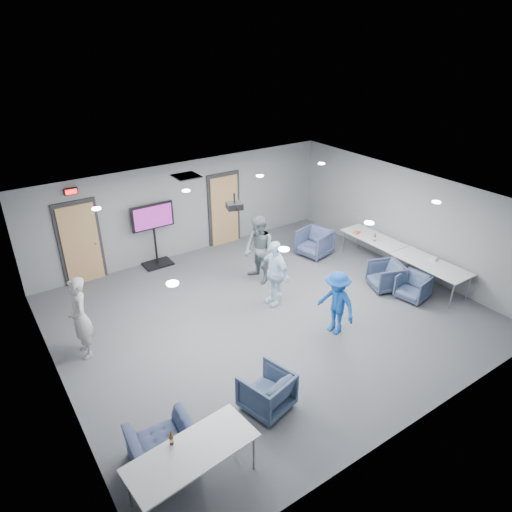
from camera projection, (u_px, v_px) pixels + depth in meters
floor at (268, 314)px, 10.55m from camera, size 9.00×9.00×0.00m
ceiling at (270, 205)px, 9.33m from camera, size 9.00×9.00×0.00m
wall_back at (187, 209)px, 12.90m from camera, size 9.00×0.02×2.70m
wall_front at (420, 363)px, 6.99m from camera, size 9.00×0.02×2.70m
wall_left at (52, 333)px, 7.69m from camera, size 0.02×8.00×2.70m
wall_right at (405, 219)px, 12.20m from camera, size 0.02×8.00×2.70m
door_left at (81, 244)px, 11.49m from camera, size 1.06×0.17×2.24m
door_right at (224, 210)px, 13.59m from camera, size 1.06×0.17×2.24m
exit_sign at (71, 191)px, 10.85m from camera, size 0.32×0.08×0.16m
hvac_diffuser at (186, 176)px, 11.16m from camera, size 0.60×0.60×0.03m
downlights at (270, 205)px, 9.34m from camera, size 6.18×3.78×0.02m
person_a at (80, 318)px, 8.92m from camera, size 0.47×0.67×1.74m
person_b at (259, 250)px, 11.56m from camera, size 0.68×0.87×1.78m
person_c at (274, 273)px, 10.64m from camera, size 0.48×0.99×1.63m
person_d at (336, 303)px, 9.65m from camera, size 0.64×1.00×1.46m
chair_right_a at (314, 243)px, 13.14m from camera, size 1.02×1.00×0.78m
chair_right_b at (386, 276)px, 11.45m from camera, size 0.99×0.97×0.70m
chair_right_c at (413, 287)px, 11.04m from camera, size 0.82×0.80×0.64m
chair_front_a at (266, 391)px, 7.83m from camera, size 0.95×0.96×0.73m
chair_front_b at (163, 446)px, 6.87m from camera, size 1.03×0.91×0.63m
table_right_a at (373, 239)px, 12.67m from camera, size 0.76×1.83×0.73m
table_right_b at (431, 265)px, 11.27m from camera, size 0.81×1.93×0.73m
table_front_left at (192, 454)px, 6.30m from camera, size 1.92×0.95×0.73m
bottle_front at (171, 439)px, 6.36m from camera, size 0.06×0.06×0.24m
bottle_right at (375, 238)px, 12.39m from camera, size 0.06×0.06×0.24m
snack_box at (356, 233)px, 12.87m from camera, size 0.23×0.18×0.05m
wrapper at (433, 259)px, 11.42m from camera, size 0.27×0.23×0.05m
tv_stand at (154, 231)px, 12.30m from camera, size 1.17×0.55×1.79m
projector at (235, 206)px, 10.11m from camera, size 0.42×0.39×0.36m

